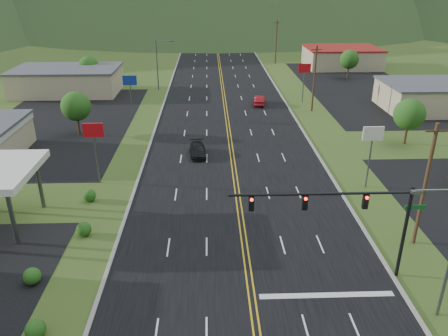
{
  "coord_description": "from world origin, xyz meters",
  "views": [
    {
      "loc": [
        -2.67,
        -10.86,
        19.56
      ],
      "look_at": [
        -1.45,
        23.09,
        4.5
      ],
      "focal_mm": 35.0,
      "sensor_mm": 36.0,
      "label": 1
    }
  ],
  "objects_px": {
    "car_dark_mid": "(198,151)",
    "car_red_far": "(260,100)",
    "traffic_signal": "(349,211)",
    "streetlight_west": "(159,61)"
  },
  "relations": [
    {
      "from": "traffic_signal",
      "to": "car_dark_mid",
      "type": "xyz_separation_m",
      "value": [
        -10.52,
        22.98,
        -4.68
      ]
    },
    {
      "from": "car_dark_mid",
      "to": "car_red_far",
      "type": "distance_m",
      "value": 23.84
    },
    {
      "from": "streetlight_west",
      "to": "car_dark_mid",
      "type": "height_order",
      "value": "streetlight_west"
    },
    {
      "from": "traffic_signal",
      "to": "streetlight_west",
      "type": "bearing_deg",
      "value": 107.97
    },
    {
      "from": "traffic_signal",
      "to": "car_red_far",
      "type": "relative_size",
      "value": 2.84
    },
    {
      "from": "car_red_far",
      "to": "streetlight_west",
      "type": "bearing_deg",
      "value": -24.26
    },
    {
      "from": "car_dark_mid",
      "to": "streetlight_west",
      "type": "bearing_deg",
      "value": 98.1
    },
    {
      "from": "car_red_far",
      "to": "traffic_signal",
      "type": "bearing_deg",
      "value": 99.7
    },
    {
      "from": "traffic_signal",
      "to": "car_red_far",
      "type": "xyz_separation_m",
      "value": [
        -0.79,
        44.75,
        -4.57
      ]
    },
    {
      "from": "streetlight_west",
      "to": "car_red_far",
      "type": "distance_m",
      "value": 21.16
    }
  ]
}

